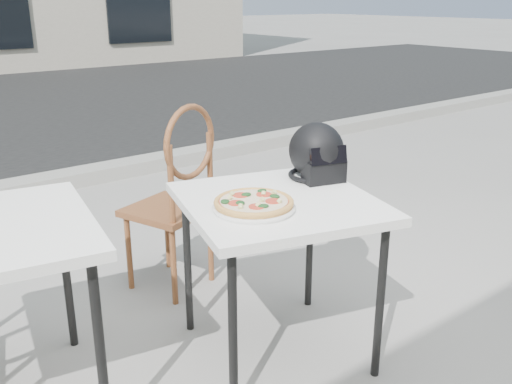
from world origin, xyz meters
TOP-DOWN VIEW (x-y plane):
  - ground at (0.00, 0.00)m, footprint 80.00×80.00m
  - curb at (0.00, 3.00)m, footprint 30.00×0.25m
  - cafe_table_main at (0.04, 0.11)m, footprint 0.94×0.94m
  - plate at (-0.12, 0.07)m, footprint 0.43×0.43m
  - pizza at (-0.12, 0.07)m, footprint 0.36×0.36m
  - helmet at (0.36, 0.22)m, footprint 0.31×0.32m
  - cafe_chair_main at (0.01, 0.88)m, footprint 0.50×0.50m

SIDE VIEW (x-z plane):
  - ground at x=0.00m, z-range 0.00..0.00m
  - curb at x=0.00m, z-range 0.00..0.12m
  - cafe_chair_main at x=0.01m, z-range 0.06..1.07m
  - cafe_table_main at x=0.04m, z-range 0.30..1.02m
  - plate at x=-0.12m, z-range 0.72..0.74m
  - pizza at x=-0.12m, z-range 0.73..0.77m
  - helmet at x=0.36m, z-range 0.71..0.96m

